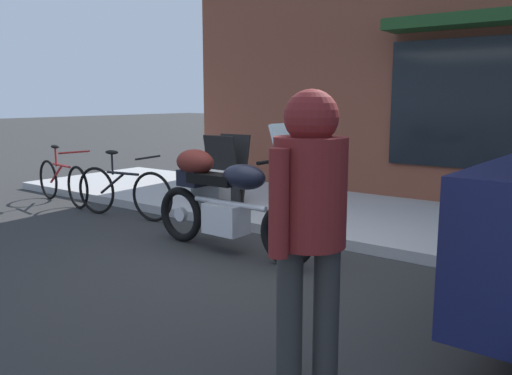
% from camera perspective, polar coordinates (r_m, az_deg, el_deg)
% --- Properties ---
extents(ground_plane, '(80.00, 80.00, 0.00)m').
position_cam_1_polar(ground_plane, '(5.30, -1.12, -8.26)').
color(ground_plane, '#292929').
extents(touring_motorcycle, '(2.13, 0.70, 1.39)m').
position_cam_1_polar(touring_motorcycle, '(5.65, -3.67, -0.86)').
color(touring_motorcycle, black).
rests_on(touring_motorcycle, ground_plane).
extents(parked_bicycle, '(1.67, 0.48, 0.93)m').
position_cam_1_polar(parked_bicycle, '(7.49, -14.15, -0.37)').
color(parked_bicycle, black).
rests_on(parked_bicycle, ground_plane).
extents(pedestrian_walking, '(0.44, 0.55, 1.67)m').
position_cam_1_polar(pedestrian_walking, '(2.74, 5.78, -2.44)').
color(pedestrian_walking, '#2F2F2F').
rests_on(pedestrian_walking, ground_plane).
extents(sandwich_board_sign, '(0.55, 0.42, 0.98)m').
position_cam_1_polar(sandwich_board_sign, '(7.72, -3.13, 2.05)').
color(sandwich_board_sign, black).
rests_on(sandwich_board_sign, sidewalk_curb).
extents(second_bicycle_by_cafe, '(1.68, 0.48, 0.91)m').
position_cam_1_polar(second_bicycle_by_cafe, '(8.76, -20.18, 0.67)').
color(second_bicycle_by_cafe, black).
rests_on(second_bicycle_by_cafe, ground_plane).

